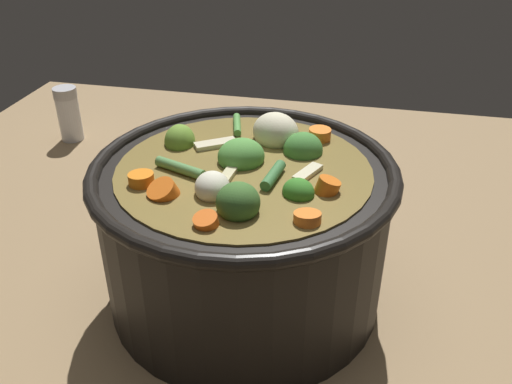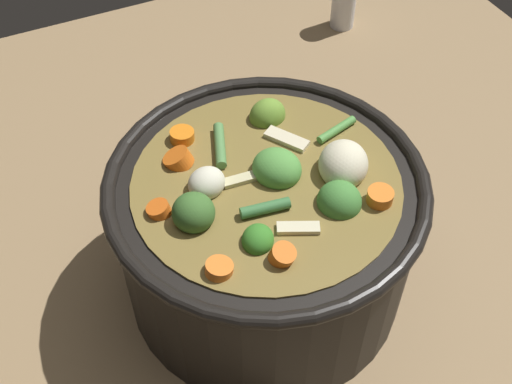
# 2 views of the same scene
# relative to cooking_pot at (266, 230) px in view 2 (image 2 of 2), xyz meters

# --- Properties ---
(ground_plane) EXTENTS (1.10, 1.10, 0.00)m
(ground_plane) POSITION_rel_cooking_pot_xyz_m (-0.00, 0.00, -0.08)
(ground_plane) COLOR #8C704C
(cooking_pot) EXTENTS (0.29, 0.29, 0.18)m
(cooking_pot) POSITION_rel_cooking_pot_xyz_m (0.00, 0.00, 0.00)
(cooking_pot) COLOR black
(cooking_pot) RESTS_ON ground_plane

